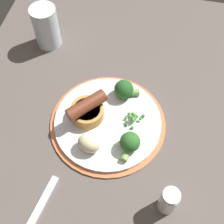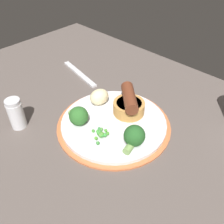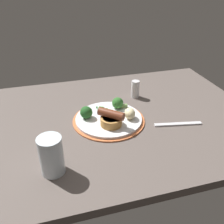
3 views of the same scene
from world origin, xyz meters
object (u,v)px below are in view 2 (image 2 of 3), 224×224
at_px(broccoli_floret_near, 78,116).
at_px(salt_shaker, 16,114).
at_px(broccoli_floret_far, 134,136).
at_px(potato_chunk_0, 99,97).
at_px(pea_pile, 101,134).
at_px(fork, 79,74).
at_px(sausage_pudding, 129,104).
at_px(dinner_plate, 114,124).

height_order(broccoli_floret_near, salt_shaker, salt_shaker).
distance_m(broccoli_floret_far, potato_chunk_0, 0.17).
height_order(pea_pile, salt_shaker, salt_shaker).
distance_m(broccoli_floret_near, fork, 0.25).
xyz_separation_m(sausage_pudding, pea_pile, (-0.01, 0.11, -0.02)).
height_order(pea_pile, fork, pea_pile).
xyz_separation_m(dinner_plate, broccoli_floret_far, (-0.08, 0.02, 0.03)).
height_order(broccoli_floret_near, broccoli_floret_far, broccoli_floret_far).
relative_size(broccoli_floret_near, broccoli_floret_far, 1.01).
height_order(dinner_plate, sausage_pudding, sausage_pudding).
bearing_deg(sausage_pudding, fork, 30.94).
distance_m(broccoli_floret_far, fork, 0.35).
relative_size(broccoli_floret_near, potato_chunk_0, 1.23).
bearing_deg(dinner_plate, broccoli_floret_far, 163.90).
xyz_separation_m(broccoli_floret_near, fork, (0.19, -0.16, -0.03)).
bearing_deg(sausage_pudding, pea_pile, 137.86).
bearing_deg(potato_chunk_0, broccoli_floret_near, 102.61).
xyz_separation_m(pea_pile, broccoli_floret_far, (-0.07, -0.04, 0.01)).
relative_size(pea_pile, fork, 0.26).
distance_m(potato_chunk_0, fork, 0.19).
distance_m(sausage_pudding, broccoli_floret_near, 0.13).
bearing_deg(salt_shaker, sausage_pudding, -128.97).
xyz_separation_m(pea_pile, broccoli_floret_near, (0.07, 0.00, 0.01)).
bearing_deg(broccoli_floret_far, fork, 55.35).
distance_m(pea_pile, salt_shaker, 0.21).
distance_m(fork, salt_shaker, 0.27).
bearing_deg(salt_shaker, potato_chunk_0, -115.93).
xyz_separation_m(dinner_plate, salt_shaker, (0.17, 0.16, 0.03)).
bearing_deg(broccoli_floret_far, sausage_pudding, 32.44).
bearing_deg(broccoli_floret_near, sausage_pudding, 70.83).
xyz_separation_m(sausage_pudding, broccoli_floret_far, (-0.08, 0.07, -0.00)).
relative_size(broccoli_floret_far, potato_chunk_0, 1.22).
distance_m(pea_pile, broccoli_floret_far, 0.08).
bearing_deg(dinner_plate, potato_chunk_0, -18.52).
height_order(sausage_pudding, potato_chunk_0, sausage_pudding).
distance_m(potato_chunk_0, salt_shaker, 0.21).
distance_m(dinner_plate, broccoli_floret_near, 0.09).
bearing_deg(fork, salt_shaker, 117.38).
relative_size(dinner_plate, potato_chunk_0, 5.36).
height_order(sausage_pudding, broccoli_floret_far, sausage_pudding).
relative_size(pea_pile, broccoli_floret_near, 0.73).
bearing_deg(broccoli_floret_far, dinner_plate, 59.73).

